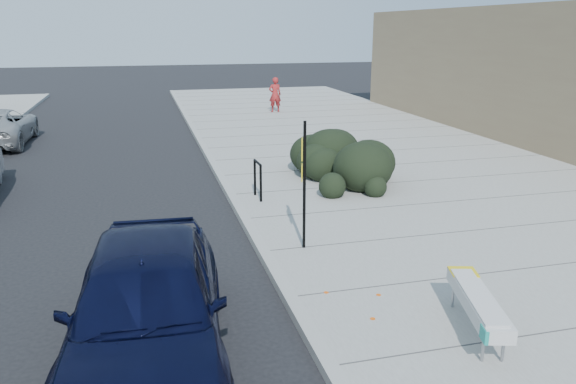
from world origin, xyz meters
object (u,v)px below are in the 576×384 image
pedestrian (275,95)px  bench (478,302)px  sign_post (304,177)px  sedan_navy (147,305)px

pedestrian → bench: bearing=84.2°
sign_post → pedestrian: size_ratio=1.43×
bench → sedan_navy: (-4.52, 0.64, 0.24)m
sign_post → sedan_navy: bearing=-117.7°
sedan_navy → pedestrian: 22.33m
sign_post → bench: bearing=-51.3°
pedestrian → sedan_navy: bearing=72.4°
sedan_navy → pedestrian: size_ratio=2.85×
sign_post → sedan_navy: size_ratio=0.50×
sign_post → pedestrian: (3.77, 18.19, -0.55)m
bench → pedestrian: 22.03m
sign_post → pedestrian: 18.59m
bench → sign_post: (-1.49, 3.71, 0.97)m
bench → sedan_navy: sedan_navy is taller
bench → pedestrian: bearing=100.0°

